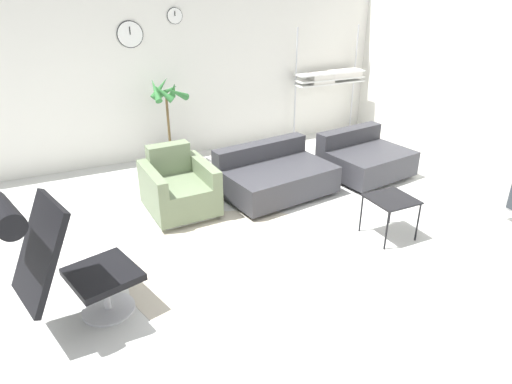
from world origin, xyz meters
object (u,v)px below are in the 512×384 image
Objects in this scene: lounge_chair at (55,254)px; couch_low at (275,177)px; shelf_unit at (331,77)px; armchair_red at (179,190)px; potted_plant at (169,130)px; side_table at (391,202)px; couch_second at (364,160)px.

couch_low is (2.67, 1.53, -0.46)m from lounge_chair.
shelf_unit reaches higher than couch_low.
armchair_red reaches higher than couch_low.
potted_plant is at bearing -67.69° from couch_low.
armchair_red is 1.91× the size of side_table.
side_table is (-0.83, -1.50, 0.18)m from couch_second.
lounge_chair reaches higher than couch_second.
couch_low is 1.43m from couch_second.
side_table is (0.60, -1.50, 0.18)m from couch_low.
couch_low is 0.80× the size of shelf_unit.
couch_low and couch_second have the same top height.
side_table is 3.43m from potted_plant.
lounge_chair is 0.82× the size of couch_low.
shelf_unit is at bearing 66.84° from side_table.
lounge_chair is at bearing -119.29° from potted_plant.
potted_plant is at bearing -41.87° from couch_second.
shelf_unit is (0.55, 1.72, 0.81)m from couch_second.
couch_low is 1.62m from side_table.
shelf_unit is at bearing -115.68° from couch_second.
side_table is at bearing 52.79° from couch_second.
potted_plant is (0.34, 1.53, 0.25)m from armchair_red.
shelf_unit is (3.24, 1.68, 0.76)m from armchair_red.
couch_low is at bearing -59.56° from potted_plant.
lounge_chair is 1.39× the size of armchair_red.
couch_low is 1.22× the size of couch_second.
lounge_chair is 4.40m from couch_second.
armchair_red is 0.67× the size of potted_plant.
couch_low is 2.75m from shelf_unit.
couch_low is at bearing -138.92° from shelf_unit.
armchair_red is (1.40, 1.58, -0.41)m from lounge_chair.
side_table is at bearing -113.16° from shelf_unit.
lounge_chair is 3.28m from side_table.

